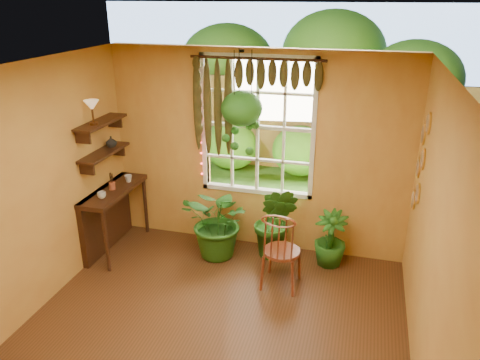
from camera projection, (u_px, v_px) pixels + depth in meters
The scene contains 23 objects.
floor at pixel (202, 350), 4.67m from camera, with size 4.50×4.50×0.00m, color #572F19.
ceiling at pixel (192, 78), 3.67m from camera, with size 4.50×4.50×0.00m, color white.
wall_back at pixel (257, 153), 6.18m from camera, with size 4.00×4.00×0.00m, color gold.
wall_left at pixel (9, 205), 4.66m from camera, with size 4.50×4.50×0.00m, color gold.
wall_right at pixel (437, 262), 3.67m from camera, with size 4.50×4.50×0.00m, color gold.
window at pixel (258, 127), 6.08m from camera, with size 1.52×0.10×1.86m.
valance_vine at pixel (249, 84), 5.78m from camera, with size 1.70×0.12×1.10m.
string_lights at pixel (200, 121), 6.17m from camera, with size 0.03×0.03×1.54m, color #FF2633, non-canonical shape.
wall_plates at pixel (420, 164), 5.21m from camera, with size 0.04×0.32×1.10m, color beige, non-canonical shape.
counter_ledge at pixel (109, 211), 6.37m from camera, with size 0.40×1.20×0.90m.
shelf_lower at pixel (104, 153), 6.04m from camera, with size 0.25×0.90×0.04m, color #38200F.
shelf_upper at pixel (101, 122), 5.89m from camera, with size 0.25×0.90×0.04m, color #38200F.
backyard at pixel (316, 92), 10.28m from camera, with size 14.00×10.00×12.00m.
windsor_chair at pixel (281, 261), 5.58m from camera, with size 0.47×0.49×1.18m.
potted_plant_left at pixel (220, 222), 6.17m from camera, with size 0.92×0.80×1.03m, color #1F4B14.
potted_plant_mid at pixel (275, 222), 6.14m from camera, with size 0.58×0.46×1.05m, color #1F4B14.
potted_plant_right at pixel (330, 239), 6.03m from camera, with size 0.42×0.42×0.75m, color #1F4B14.
hanging_basket at pixel (242, 113), 5.82m from camera, with size 0.52×0.52×1.29m.
cup_a at pixel (102, 195), 5.91m from camera, with size 0.11×0.11×0.09m, color silver.
cup_b at pixel (128, 179), 6.42m from camera, with size 0.10×0.10×0.10m, color beige.
brush_jar at pixel (112, 181), 6.15m from camera, with size 0.08×0.08×0.30m.
shelf_vase at pixel (111, 142), 6.17m from camera, with size 0.14×0.14×0.15m, color #B2AD99.
tiffany_lamp at pixel (92, 107), 5.64m from camera, with size 0.18×0.18×0.30m.
Camera 1 is at (1.35, -3.47, 3.32)m, focal length 35.00 mm.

